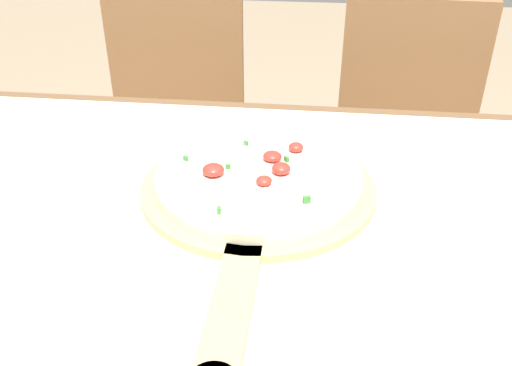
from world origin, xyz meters
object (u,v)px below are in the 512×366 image
Objects in this scene: pizza at (259,175)px; chair_right at (403,146)px; pizza_peel at (256,196)px; chair_left at (176,134)px.

chair_right reaches higher than pizza.
pizza_peel is at bearing -89.99° from pizza.
chair_right is at bearing 65.23° from pizza.
chair_left and chair_right have the same top height.
pizza_peel is 0.83m from chair_right.
pizza_peel is 0.61× the size of chair_right.
pizza is (-0.00, 0.03, 0.02)m from pizza_peel.
chair_left is at bearing 114.01° from pizza_peel.
chair_right is (0.64, -0.00, 0.00)m from chair_left.
pizza is at bearing 90.01° from pizza_peel.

